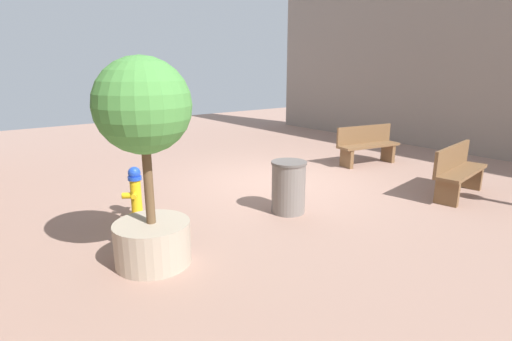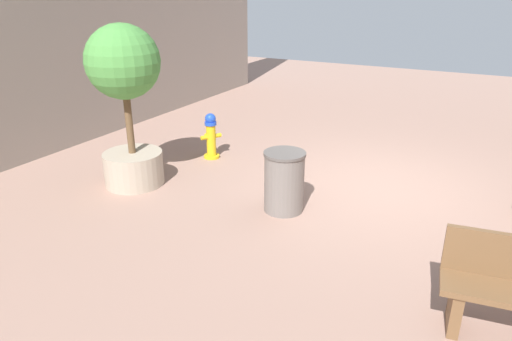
# 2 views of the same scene
# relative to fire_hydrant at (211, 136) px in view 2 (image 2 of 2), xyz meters

# --- Properties ---
(ground_plane) EXTENTS (23.40, 23.40, 0.00)m
(ground_plane) POSITION_rel_fire_hydrant_xyz_m (-3.14, -0.08, -0.42)
(ground_plane) COLOR #9E7A6B
(fire_hydrant) EXTENTS (0.35, 0.37, 0.84)m
(fire_hydrant) POSITION_rel_fire_hydrant_xyz_m (0.00, 0.00, 0.00)
(fire_hydrant) COLOR gold
(fire_hydrant) RESTS_ON ground_plane
(planter_tree) EXTENTS (1.10, 1.10, 2.49)m
(planter_tree) POSITION_rel_fire_hydrant_xyz_m (0.42, 1.60, 1.09)
(planter_tree) COLOR tan
(planter_tree) RESTS_ON ground_plane
(trash_bin) EXTENTS (0.59, 0.59, 0.87)m
(trash_bin) POSITION_rel_fire_hydrant_xyz_m (-2.09, 1.33, 0.02)
(trash_bin) COLOR slate
(trash_bin) RESTS_ON ground_plane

